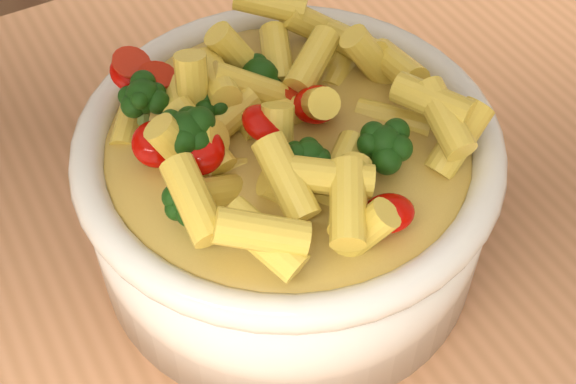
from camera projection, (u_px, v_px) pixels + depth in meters
serving_bowl at (288, 191)px, 0.48m from camera, size 0.24×0.24×0.11m
pasta_salad at (288, 112)px, 0.43m from camera, size 0.19×0.19×0.04m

